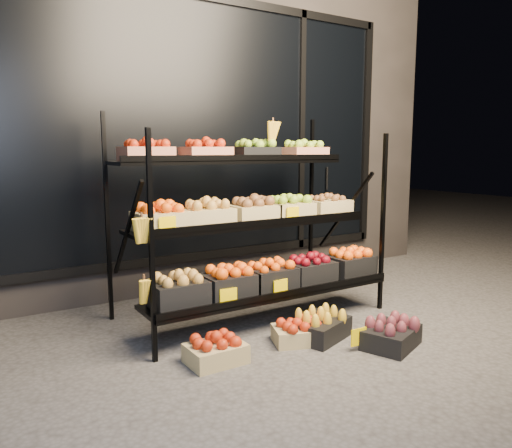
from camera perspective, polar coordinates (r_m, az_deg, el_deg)
ground at (r=3.75m, az=4.77°, el=-12.92°), size 24.00×24.00×0.00m
building at (r=5.78m, az=-11.00°, el=12.12°), size 6.00×2.08×3.50m
display_rack at (r=4.02m, az=-0.31°, el=0.20°), size 2.18×1.02×1.72m
tag_floor_b at (r=3.58m, az=11.64°, el=-13.11°), size 0.13×0.01×0.12m
floor_crate_left at (r=3.33m, az=-4.63°, el=-14.13°), size 0.37×0.27×0.19m
floor_crate_midleft at (r=3.74m, az=7.29°, el=-11.40°), size 0.50×0.44×0.21m
floor_crate_midright at (r=3.64m, az=4.78°, el=-12.15°), size 0.40×0.35×0.18m
floor_crate_right at (r=3.69m, az=15.20°, el=-11.98°), size 0.49×0.43×0.21m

